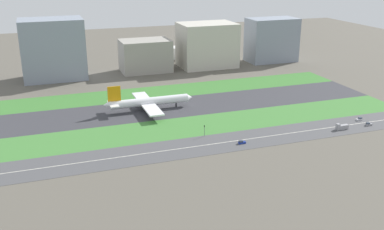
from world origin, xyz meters
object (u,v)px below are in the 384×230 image
Objects in this scene: fuel_tank_west at (156,53)px; hangar_building at (145,56)px; cargo_warehouse at (272,40)px; fuel_tank_centre at (183,52)px; airliner at (147,102)px; car_1 at (369,124)px; traffic_light at (204,130)px; fuel_tank_east at (215,48)px; car_2 at (242,142)px; office_tower at (207,45)px; terminal_building at (53,49)px; truck_0 at (342,127)px; car_0 at (359,119)px.

hangar_building is at bearing -116.22° from fuel_tank_west.
cargo_warehouse is 95.40m from fuel_tank_centre.
car_1 is at bearing -31.36° from airliner.
fuel_tank_east reaches higher than traffic_light.
traffic_light is at bearing -113.64° from fuel_tank_east.
car_2 is 250.01m from fuel_tank_east.
car_1 is at bearing -9.51° from traffic_light.
car_1 is at bearing -78.65° from office_tower.
traffic_light is at bearing -104.92° from fuel_tank_centre.
cargo_warehouse is (217.92, 0.00, -4.38)m from terminal_building.
terminal_building is 84.07m from hangar_building.
fuel_tank_west is (-79.06, 237.00, 6.39)m from car_1.
car_1 is 0.09× the size of cargo_warehouse.
car_1 is at bearing -71.55° from fuel_tank_west.
airliner is at bearing -128.12° from office_tower.
car_2 is 200.06m from office_tower.
office_tower reaches higher than fuel_tank_centre.
terminal_building is 2.39× the size of fuel_tank_east.
terminal_building is at bearing -156.88° from fuel_tank_west.
traffic_light is (20.51, -60.01, -1.94)m from airliner.
airliner is 177.49m from fuel_tank_centre.
truck_0 is at bearing 0.00° from car_1.
truck_0 reaches higher than car_1.
hangar_building reaches higher than fuel_tank_west.
cargo_warehouse reaches higher than truck_0.
traffic_light is 0.32× the size of fuel_tank_east.
hangar_building is at bearing 76.79° from airliner.
truck_0 reaches higher than car_2.
car_2 is 192.80m from hangar_building.
fuel_tank_west is 0.68× the size of fuel_tank_centre.
car_0 is 240.69m from fuel_tank_west.
terminal_building is at bearing -165.41° from fuel_tank_east.
terminal_building is 2.17× the size of fuel_tank_centre.
airliner is 3.85× the size of fuel_tank_west.
truck_0 is 244.09m from fuel_tank_west.
car_2 is (-69.92, 0.00, -0.75)m from truck_0.
airliner is 198.26m from cargo_warehouse.
car_2 is at bearing -99.99° from fuel_tank_centre.
office_tower reaches higher than truck_0.
car_2 is at bearing -105.25° from office_tower.
car_0 is 260.92m from terminal_building.
terminal_building is (-56.50, 114.00, 20.40)m from airliner.
fuel_tank_west is (48.92, 159.00, 1.08)m from airliner.
fuel_tank_east is at bearing 26.66° from hangar_building.
office_tower is at bearing -120.91° from fuel_tank_east.
fuel_tank_west is (105.42, 45.00, -19.32)m from terminal_building.
car_0 is at bearing -4.23° from traffic_light.
airliner is 197.06m from fuel_tank_east.
fuel_tank_west is at bearing 23.12° from terminal_building.
airliner is 1.20× the size of terminal_building.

